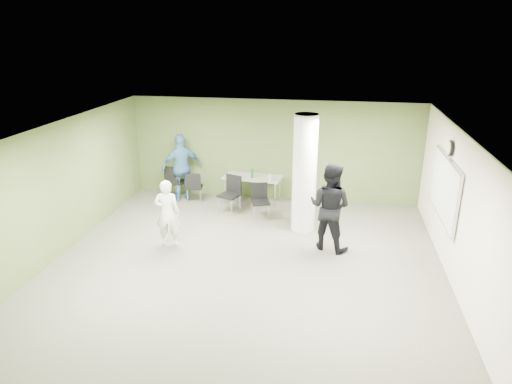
% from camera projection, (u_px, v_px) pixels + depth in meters
% --- Properties ---
extents(floor, '(8.00, 8.00, 0.00)m').
position_uv_depth(floor, '(246.00, 265.00, 9.40)').
color(floor, '#525040').
rests_on(floor, ground).
extents(ceiling, '(8.00, 8.00, 0.00)m').
position_uv_depth(ceiling, '(245.00, 131.00, 8.45)').
color(ceiling, white).
rests_on(ceiling, wall_back).
extents(wall_back, '(8.00, 2.80, 0.02)m').
position_uv_depth(wall_back, '(274.00, 150.00, 12.63)').
color(wall_back, '#4D5F2C').
rests_on(wall_back, floor).
extents(wall_left, '(0.02, 8.00, 2.80)m').
position_uv_depth(wall_left, '(59.00, 190.00, 9.58)').
color(wall_left, '#4D5F2C').
rests_on(wall_left, floor).
extents(wall_right_cream, '(0.02, 8.00, 2.80)m').
position_uv_depth(wall_right_cream, '(462.00, 215.00, 8.27)').
color(wall_right_cream, beige).
rests_on(wall_right_cream, floor).
extents(column, '(0.56, 0.56, 2.80)m').
position_uv_depth(column, '(304.00, 174.00, 10.61)').
color(column, silver).
rests_on(column, floor).
extents(whiteboard, '(0.05, 2.30, 1.30)m').
position_uv_depth(whiteboard, '(444.00, 188.00, 9.36)').
color(whiteboard, silver).
rests_on(whiteboard, wall_right_cream).
extents(wall_clock, '(0.06, 0.32, 0.32)m').
position_uv_depth(wall_clock, '(450.00, 148.00, 9.07)').
color(wall_clock, black).
rests_on(wall_clock, wall_right_cream).
extents(folding_table, '(1.64, 0.86, 1.00)m').
position_uv_depth(folding_table, '(253.00, 178.00, 12.53)').
color(folding_table, gray).
rests_on(folding_table, floor).
extents(wastebasket, '(0.24, 0.24, 0.28)m').
position_uv_depth(wastebasket, '(238.00, 197.00, 12.77)').
color(wastebasket, '#4C4C4C').
rests_on(wastebasket, floor).
extents(chair_back_left, '(0.61, 0.61, 0.99)m').
position_uv_depth(chair_back_left, '(175.00, 179.00, 12.83)').
color(chair_back_left, black).
rests_on(chair_back_left, floor).
extents(chair_back_right, '(0.50, 0.50, 0.87)m').
position_uv_depth(chair_back_right, '(194.00, 185.00, 12.59)').
color(chair_back_right, black).
rests_on(chair_back_right, floor).
extents(chair_table_left, '(0.63, 0.63, 0.97)m').
position_uv_depth(chair_table_left, '(231.00, 191.00, 11.96)').
color(chair_table_left, black).
rests_on(chair_table_left, floor).
extents(chair_table_right, '(0.55, 0.55, 0.88)m').
position_uv_depth(chair_table_right, '(260.00, 198.00, 11.63)').
color(chair_table_right, black).
rests_on(chair_table_right, floor).
extents(woman_white, '(0.60, 0.44, 1.53)m').
position_uv_depth(woman_white, '(167.00, 213.00, 10.01)').
color(woman_white, silver).
rests_on(woman_white, floor).
extents(man_black, '(1.15, 1.04, 1.95)m').
position_uv_depth(man_black, '(330.00, 207.00, 9.82)').
color(man_black, black).
rests_on(man_black, floor).
extents(man_blue, '(1.19, 0.99, 1.90)m').
position_uv_depth(man_blue, '(182.00, 168.00, 12.63)').
color(man_blue, '#39678D').
rests_on(man_blue, floor).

